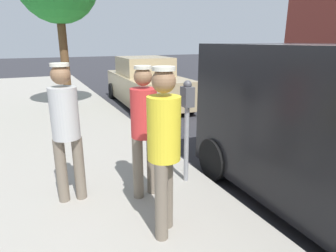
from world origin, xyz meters
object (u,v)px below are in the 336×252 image
at_px(parking_meter_near, 187,115).
at_px(parked_sedan_behind, 146,84).
at_px(pedestrian_in_yellow, 164,143).
at_px(pedestrian_in_red, 144,124).
at_px(pedestrian_in_gray, 66,125).

distance_m(parking_meter_near, parked_sedan_behind, 6.19).
distance_m(pedestrian_in_yellow, parked_sedan_behind, 7.37).
distance_m(parking_meter_near, pedestrian_in_red, 0.72).
distance_m(parking_meter_near, pedestrian_in_gray, 1.64).
xyz_separation_m(parking_meter_near, pedestrian_in_red, (0.70, 0.13, -0.02)).
bearing_deg(pedestrian_in_yellow, parking_meter_near, -129.51).
relative_size(parking_meter_near, pedestrian_in_gray, 0.85).
relative_size(pedestrian_in_yellow, pedestrian_in_gray, 1.01).
relative_size(pedestrian_in_gray, parked_sedan_behind, 0.40).
bearing_deg(pedestrian_in_red, parking_meter_near, -169.48).
xyz_separation_m(parking_meter_near, pedestrian_in_gray, (1.63, -0.17, 0.01)).
bearing_deg(parked_sedan_behind, parking_meter_near, 74.31).
height_order(parking_meter_near, pedestrian_in_red, pedestrian_in_red).
bearing_deg(pedestrian_in_yellow, parked_sedan_behind, -109.69).
height_order(pedestrian_in_red, pedestrian_in_gray, pedestrian_in_gray).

